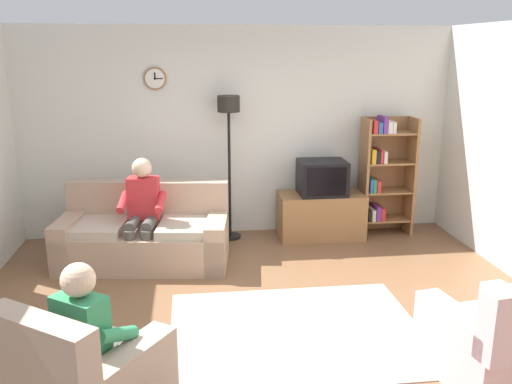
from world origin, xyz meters
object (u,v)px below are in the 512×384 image
at_px(armchair_near_window, 87,381).
at_px(person_on_couch, 142,208).
at_px(bookshelf, 383,173).
at_px(armchair_near_bookshelf, 495,344).
at_px(tv_stand, 320,215).
at_px(tv, 322,178).
at_px(couch, 145,237).
at_px(person_in_left_armchair, 93,332).
at_px(floor_lamp, 229,128).

xyz_separation_m(armchair_near_window, person_on_couch, (0.17, 2.63, 0.41)).
relative_size(bookshelf, armchair_near_bookshelf, 1.58).
relative_size(tv_stand, tv, 1.83).
bearing_deg(armchair_near_bookshelf, tv, 99.26).
bearing_deg(couch, armchair_near_bookshelf, -43.70).
bearing_deg(tv_stand, armchair_near_bookshelf, -80.80).
bearing_deg(person_on_couch, couch, 91.17).
bearing_deg(bookshelf, armchair_near_bookshelf, -95.40).
xyz_separation_m(tv_stand, armchair_near_window, (-2.40, -3.37, -0.00)).
xyz_separation_m(bookshelf, person_in_left_armchair, (-3.19, -3.37, -0.22)).
bearing_deg(armchair_near_window, bookshelf, 46.75).
height_order(couch, floor_lamp, floor_lamp).
xyz_separation_m(tv, person_in_left_armchair, (-2.34, -3.28, -0.20)).
bearing_deg(armchair_near_bookshelf, floor_lamp, 116.96).
distance_m(armchair_near_bookshelf, person_on_couch, 3.76).
relative_size(couch, bookshelf, 1.27).
bearing_deg(armchair_near_bookshelf, couch, 136.30).
height_order(tv, person_in_left_armchair, person_in_left_armchair).
relative_size(floor_lamp, person_in_left_armchair, 1.65).
relative_size(couch, person_on_couch, 1.61).
bearing_deg(armchair_near_bookshelf, bookshelf, 84.60).
bearing_deg(armchair_near_bookshelf, tv_stand, 99.20).
bearing_deg(person_in_left_armchair, floor_lamp, 71.19).
height_order(tv, floor_lamp, floor_lamp).
height_order(floor_lamp, armchair_near_bookshelf, floor_lamp).
height_order(armchair_near_window, person_in_left_armchair, person_in_left_armchair).
bearing_deg(bookshelf, person_in_left_armchair, -133.40).
xyz_separation_m(tv, bookshelf, (0.85, 0.10, 0.02)).
relative_size(bookshelf, person_in_left_armchair, 1.41).
bearing_deg(tv_stand, bookshelf, 4.86).
xyz_separation_m(tv_stand, armchair_near_bookshelf, (0.53, -3.27, -0.00)).
relative_size(person_on_couch, person_in_left_armchair, 1.11).
relative_size(floor_lamp, armchair_near_bookshelf, 1.86).
xyz_separation_m(tv_stand, person_in_left_armchair, (-2.34, -3.30, 0.31)).
distance_m(bookshelf, armchair_near_window, 4.76).
relative_size(tv, person_on_couch, 0.48).
relative_size(armchair_near_bookshelf, person_in_left_armchair, 0.89).
bearing_deg(person_on_couch, bookshelf, 14.92).
distance_m(armchair_near_bookshelf, person_in_left_armchair, 2.89).
height_order(couch, tv_stand, couch).
xyz_separation_m(tv_stand, bookshelf, (0.85, 0.07, 0.53)).
distance_m(armchair_near_window, armchair_near_bookshelf, 2.93).
bearing_deg(bookshelf, floor_lamp, 179.23).
xyz_separation_m(person_on_couch, person_in_left_armchair, (-0.12, -2.55, -0.09)).
xyz_separation_m(couch, person_in_left_armchair, (-0.12, -2.66, 0.29)).
relative_size(couch, tv_stand, 1.82).
height_order(couch, tv, tv).
relative_size(couch, armchair_near_window, 1.69).
relative_size(bookshelf, armchair_near_window, 1.34).
distance_m(tv_stand, bookshelf, 1.00).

